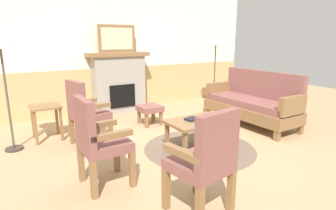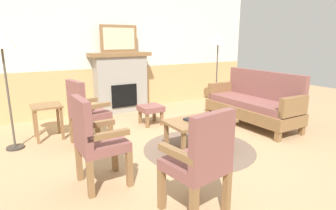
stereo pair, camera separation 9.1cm
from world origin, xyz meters
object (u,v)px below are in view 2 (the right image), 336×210
at_px(framed_picture, 119,39).
at_px(armchair_by_window_left, 95,138).
at_px(fireplace, 121,82).
at_px(coffee_table, 200,123).
at_px(couch, 253,103).
at_px(floor_lamp_by_chairs, 2,47).
at_px(book_on_table, 191,119).
at_px(footstool, 151,110).
at_px(armchair_near_fireplace, 85,110).
at_px(floor_lamp_by_couch, 218,44).
at_px(armchair_front_left, 201,159).
at_px(side_table, 47,112).

bearing_deg(framed_picture, armchair_by_window_left, -116.10).
xyz_separation_m(fireplace, coffee_table, (0.17, -2.60, -0.27)).
distance_m(framed_picture, couch, 3.00).
height_order(coffee_table, floor_lamp_by_chairs, floor_lamp_by_chairs).
xyz_separation_m(coffee_table, armchair_by_window_left, (-1.56, -0.25, 0.15)).
xyz_separation_m(coffee_table, floor_lamp_by_chairs, (-2.29, 1.38, 1.06)).
height_order(couch, book_on_table, couch).
bearing_deg(footstool, armchair_near_fireplace, -162.83).
relative_size(framed_picture, floor_lamp_by_couch, 0.48).
height_order(book_on_table, footstool, book_on_table).
bearing_deg(footstool, framed_picture, 95.13).
height_order(couch, floor_lamp_by_couch, floor_lamp_by_couch).
bearing_deg(armchair_front_left, floor_lamp_by_chairs, 117.74).
bearing_deg(coffee_table, armchair_near_fireplace, 143.12).
xyz_separation_m(armchair_near_fireplace, armchair_front_left, (0.42, -2.23, 0.00)).
distance_m(footstool, side_table, 1.75).
bearing_deg(footstool, coffee_table, -87.57).
relative_size(coffee_table, armchair_near_fireplace, 0.98).
bearing_deg(book_on_table, side_table, 137.56).
height_order(fireplace, floor_lamp_by_chairs, floor_lamp_by_chairs).
relative_size(framed_picture, armchair_front_left, 0.82).
relative_size(footstool, floor_lamp_by_chairs, 0.24).
bearing_deg(armchair_near_fireplace, armchair_front_left, -79.39).
bearing_deg(armchair_near_fireplace, armchair_by_window_left, -99.88).
xyz_separation_m(fireplace, footstool, (0.11, -1.19, -0.37)).
bearing_deg(coffee_table, footstool, 92.43).
xyz_separation_m(framed_picture, side_table, (-1.63, -1.02, -1.13)).
bearing_deg(footstool, floor_lamp_by_couch, 12.09).
height_order(framed_picture, armchair_near_fireplace, framed_picture).
bearing_deg(framed_picture, floor_lamp_by_couch, -21.32).
distance_m(footstool, armchair_by_window_left, 2.24).
bearing_deg(book_on_table, coffee_table, -19.09).
relative_size(armchair_front_left, side_table, 1.78).
relative_size(fireplace, armchair_near_fireplace, 1.33).
relative_size(armchair_by_window_left, floor_lamp_by_couch, 0.58).
relative_size(framed_picture, side_table, 1.45).
xyz_separation_m(footstool, armchair_by_window_left, (-1.50, -1.65, 0.25)).
distance_m(couch, side_table, 3.56).
distance_m(coffee_table, side_table, 2.39).
bearing_deg(armchair_by_window_left, floor_lamp_by_chairs, 114.28).
relative_size(book_on_table, floor_lamp_by_chairs, 0.11).
xyz_separation_m(book_on_table, armchair_front_left, (-0.81, -1.26, 0.08)).
relative_size(coffee_table, floor_lamp_by_couch, 0.57).
height_order(footstool, floor_lamp_by_couch, floor_lamp_by_couch).
xyz_separation_m(couch, armchair_front_left, (-2.50, -1.67, 0.14)).
bearing_deg(armchair_front_left, fireplace, 78.80).
xyz_separation_m(framed_picture, armchair_near_fireplace, (-1.17, -1.59, -1.02)).
bearing_deg(coffee_table, armchair_front_left, -127.03).
height_order(fireplace, armchair_near_fireplace, fireplace).
distance_m(coffee_table, armchair_front_left, 1.54).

